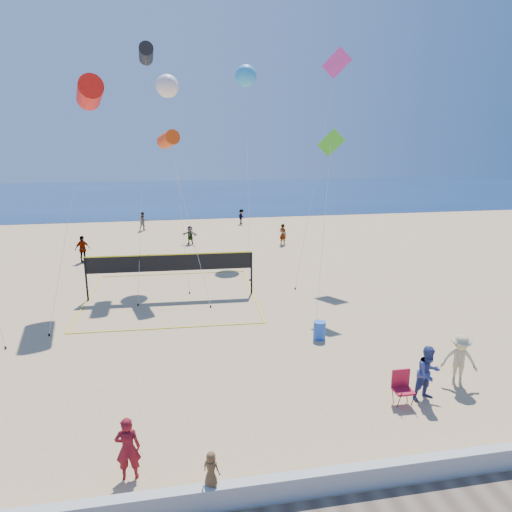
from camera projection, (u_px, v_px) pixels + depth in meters
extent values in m
plane|color=tan|center=(228.00, 426.00, 13.39)|extent=(120.00, 120.00, 0.00)
cube|color=#10254C|center=(180.00, 194.00, 72.49)|extent=(140.00, 50.00, 0.03)
cube|color=#AFB0AB|center=(244.00, 493.00, 10.46)|extent=(32.00, 0.30, 0.60)
imported|color=maroon|center=(128.00, 448.00, 11.15)|extent=(0.62, 0.41, 1.67)
imported|color=brown|center=(211.00, 469.00, 10.20)|extent=(0.49, 0.44, 0.83)
imported|color=navy|center=(428.00, 373.00, 14.61)|extent=(1.00, 0.85, 1.83)
imported|color=tan|center=(459.00, 360.00, 15.49)|extent=(1.36, 1.14, 1.82)
imported|color=gray|center=(82.00, 249.00, 31.40)|extent=(1.12, 1.04, 1.84)
imported|color=gray|center=(190.00, 235.00, 36.93)|extent=(1.43, 1.04, 1.49)
imported|color=gray|center=(283.00, 234.00, 36.76)|extent=(0.72, 0.72, 1.69)
imported|color=gray|center=(143.00, 221.00, 42.52)|extent=(1.02, 0.92, 1.72)
imported|color=gray|center=(241.00, 217.00, 45.97)|extent=(0.97, 1.11, 1.49)
cube|color=#A7132B|center=(403.00, 391.00, 14.38)|extent=(0.60, 0.55, 0.06)
cube|color=#A7132B|center=(401.00, 378.00, 14.53)|extent=(0.60, 0.07, 0.59)
cylinder|color=black|center=(399.00, 401.00, 14.19)|extent=(0.03, 0.30, 0.77)
cylinder|color=black|center=(393.00, 394.00, 14.60)|extent=(0.03, 0.30, 0.77)
cylinder|color=black|center=(413.00, 400.00, 14.26)|extent=(0.03, 0.30, 0.77)
cylinder|color=black|center=(407.00, 393.00, 14.68)|extent=(0.03, 0.30, 0.77)
cylinder|color=blue|center=(319.00, 330.00, 19.24)|extent=(0.55, 0.55, 0.77)
cylinder|color=black|center=(86.00, 279.00, 23.68)|extent=(0.10, 0.10, 2.31)
cylinder|color=black|center=(251.00, 273.00, 24.86)|extent=(0.10, 0.10, 2.31)
cube|color=black|center=(170.00, 263.00, 24.10)|extent=(8.66, 0.39, 0.87)
cube|color=yellow|center=(170.00, 255.00, 23.98)|extent=(8.66, 0.40, 0.06)
cube|color=yellow|center=(168.00, 328.00, 20.39)|extent=(8.87, 0.43, 0.02)
cube|color=yellow|center=(174.00, 274.00, 28.72)|extent=(8.87, 0.43, 0.02)
cylinder|color=red|center=(90.00, 93.00, 23.21)|extent=(1.82, 3.13, 1.60)
cylinder|color=silver|center=(71.00, 204.00, 21.40)|extent=(1.60, 6.21, 10.48)
cylinder|color=black|center=(49.00, 335.00, 19.59)|extent=(0.08, 0.08, 0.10)
cylinder|color=black|center=(146.00, 54.00, 27.36)|extent=(0.97, 2.08, 1.11)
cylinder|color=silver|center=(142.00, 169.00, 25.27)|extent=(0.82, 7.62, 13.20)
cylinder|color=black|center=(138.00, 305.00, 23.19)|extent=(0.08, 0.08, 0.10)
cylinder|color=#D03E0B|center=(168.00, 139.00, 25.33)|extent=(1.32, 2.09, 1.06)
cylinder|color=silver|center=(188.00, 219.00, 24.14)|extent=(1.75, 4.93, 8.19)
cylinder|color=black|center=(211.00, 306.00, 22.96)|extent=(0.08, 0.08, 0.10)
cylinder|color=black|center=(5.00, 348.00, 18.36)|extent=(0.08, 0.08, 0.10)
cube|color=green|center=(331.00, 143.00, 22.85)|extent=(1.26, 0.68, 1.40)
cylinder|color=silver|center=(324.00, 228.00, 21.97)|extent=(1.69, 3.60, 8.02)
cylinder|color=black|center=(316.00, 321.00, 21.09)|extent=(0.08, 0.08, 0.10)
cube|color=#CD3392|center=(337.00, 63.00, 28.50)|extent=(1.76, 0.76, 1.88)
cylinder|color=silver|center=(317.00, 170.00, 27.13)|extent=(3.92, 5.45, 12.84)
cylinder|color=black|center=(295.00, 288.00, 25.76)|extent=(0.08, 0.08, 0.10)
sphere|color=silver|center=(167.00, 86.00, 28.06)|extent=(1.77, 1.77, 1.39)
cylinder|color=silver|center=(178.00, 184.00, 26.54)|extent=(0.70, 6.25, 11.38)
cylinder|color=black|center=(190.00, 293.00, 25.03)|extent=(0.08, 0.08, 0.10)
sphere|color=#2F98D6|center=(246.00, 76.00, 33.18)|extent=(1.66, 1.66, 1.56)
cylinder|color=silver|center=(248.00, 168.00, 30.26)|extent=(1.33, 9.15, 12.71)
cylinder|color=black|center=(250.00, 280.00, 27.34)|extent=(0.08, 0.08, 0.10)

